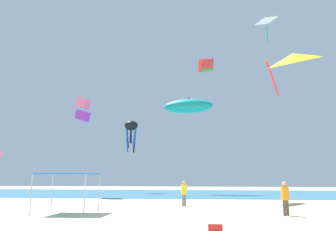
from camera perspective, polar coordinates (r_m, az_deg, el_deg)
name	(u,v)px	position (r m, az deg, el deg)	size (l,w,h in m)	color
ground	(137,219)	(17.86, -5.43, -17.60)	(110.00, 110.00, 0.10)	beige
ocean_strip	(178,193)	(43.67, 1.73, -13.41)	(110.00, 22.18, 0.03)	teal
canopy_tent	(68,175)	(20.84, -17.05, -9.98)	(3.19, 2.62, 2.33)	#B2B2B7
person_near_tent	(285,196)	(19.89, 19.77, -13.02)	(0.44, 0.44, 1.86)	brown
person_leftmost	(184,191)	(24.73, 2.81, -13.05)	(0.44, 0.46, 1.85)	slate
cooler_box	(215,227)	(13.63, 8.25, -18.77)	(0.57, 0.37, 0.35)	red
kite_delta_yellow	(294,58)	(30.40, 21.07, 9.34)	(6.37, 6.38, 3.99)	yellow
kite_box_pink	(83,109)	(38.60, -14.62, 1.03)	(1.60, 1.38, 2.84)	pink
kite_diamond_white	(266,22)	(39.66, 16.79, 15.39)	(2.46, 2.48, 2.81)	white
kite_parafoil_red	(206,65)	(33.72, 6.69, 8.71)	(1.64, 4.13, 2.58)	red
kite_inflatable_teal	(188,106)	(43.81, 3.54, 1.66)	(6.79, 2.91, 2.58)	teal
kite_octopus_black	(131,127)	(45.97, -6.45, -2.03)	(2.13, 2.13, 4.46)	black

